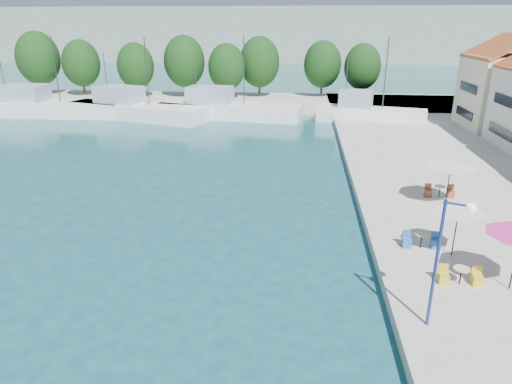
# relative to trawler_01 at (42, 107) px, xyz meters

# --- Properties ---
(quay_far) EXTENTS (90.00, 16.00, 0.60)m
(quay_far) POSITION_rel_trawler_01_xyz_m (23.32, 11.09, -0.77)
(quay_far) COLOR #ACA89C
(quay_far) RESTS_ON ground
(hill_west) EXTENTS (180.00, 40.00, 16.00)m
(hill_west) POSITION_rel_trawler_01_xyz_m (1.32, 104.09, 6.93)
(hill_west) COLOR gray
(hill_west) RESTS_ON ground
(hill_east) EXTENTS (140.00, 40.00, 12.00)m
(hill_east) POSITION_rel_trawler_01_xyz_m (71.32, 124.09, 4.93)
(hill_east) COLOR gray
(hill_east) RESTS_ON ground
(building_06) EXTENTS (9.00, 8.80, 10.20)m
(building_06) POSITION_rel_trawler_01_xyz_m (55.32, -4.91, 4.43)
(building_06) COLOR beige
(building_06) RESTS_ON quay_right
(trawler_01) EXTENTS (20.55, 5.50, 10.20)m
(trawler_01) POSITION_rel_trawler_01_xyz_m (0.00, 0.00, 0.00)
(trawler_01) COLOR white
(trawler_01) RESTS_ON ground
(trawler_02) EXTENTS (18.73, 10.15, 10.20)m
(trawler_02) POSITION_rel_trawler_01_xyz_m (12.63, -0.65, 0.00)
(trawler_02) COLOR white
(trawler_02) RESTS_ON ground
(trawler_03) EXTENTS (18.33, 7.15, 10.20)m
(trawler_03) POSITION_rel_trawler_01_xyz_m (24.12, 0.70, 0.00)
(trawler_03) COLOR white
(trawler_03) RESTS_ON ground
(trawler_04) EXTENTS (13.00, 6.13, 10.20)m
(trawler_04) POSITION_rel_trawler_01_xyz_m (41.36, -0.82, 0.00)
(trawler_04) COLOR white
(trawler_04) RESTS_ON ground
(tree_01) EXTENTS (6.49, 6.49, 9.61)m
(tree_01) POSITION_rel_trawler_01_xyz_m (-7.38, 13.40, 5.08)
(tree_01) COLOR #3F2B19
(tree_01) RESTS_ON quay_far
(tree_02) EXTENTS (5.67, 5.67, 8.39)m
(tree_02) POSITION_rel_trawler_01_xyz_m (-0.60, 13.55, 4.38)
(tree_02) COLOR #3F2B19
(tree_02) RESTS_ON quay_far
(tree_03) EXTENTS (5.43, 5.43, 8.04)m
(tree_03) POSITION_rel_trawler_01_xyz_m (8.51, 12.20, 4.17)
(tree_03) COLOR #3F2B19
(tree_03) RESTS_ON quay_far
(tree_04) EXTENTS (6.12, 6.12, 9.06)m
(tree_04) POSITION_rel_trawler_01_xyz_m (15.63, 13.63, 4.76)
(tree_04) COLOR #3F2B19
(tree_04) RESTS_ON quay_far
(tree_05) EXTENTS (5.41, 5.41, 8.01)m
(tree_05) POSITION_rel_trawler_01_xyz_m (22.31, 12.12, 4.15)
(tree_05) COLOR #3F2B19
(tree_05) RESTS_ON quay_far
(tree_06) EXTENTS (6.02, 6.02, 8.91)m
(tree_06) POSITION_rel_trawler_01_xyz_m (26.88, 14.91, 4.67)
(tree_06) COLOR #3F2B19
(tree_06) RESTS_ON quay_far
(tree_07) EXTENTS (5.61, 5.61, 8.31)m
(tree_07) POSITION_rel_trawler_01_xyz_m (36.36, 15.87, 4.33)
(tree_07) COLOR #3F2B19
(tree_07) RESTS_ON quay_far
(tree_08) EXTENTS (5.38, 5.38, 7.97)m
(tree_08) POSITION_rel_trawler_01_xyz_m (42.20, 14.92, 4.13)
(tree_08) COLOR #3F2B19
(tree_08) RESTS_ON quay_far
(umbrella_white) EXTENTS (2.47, 2.47, 2.25)m
(umbrella_white) POSITION_rel_trawler_01_xyz_m (40.98, -35.49, 1.53)
(umbrella_white) COLOR black
(umbrella_white) RESTS_ON quay_right
(umbrella_cream) EXTENTS (3.12, 3.12, 2.43)m
(umbrella_cream) POSITION_rel_trawler_01_xyz_m (42.58, -28.66, 1.71)
(umbrella_cream) COLOR black
(umbrella_cream) RESTS_ON quay_right
(cafe_table_01) EXTENTS (1.82, 0.70, 0.76)m
(cafe_table_01) POSITION_rel_trawler_01_xyz_m (40.55, -38.14, -0.18)
(cafe_table_01) COLOR black
(cafe_table_01) RESTS_ON quay_right
(cafe_table_02) EXTENTS (1.82, 0.70, 0.76)m
(cafe_table_02) POSITION_rel_trawler_01_xyz_m (39.67, -34.82, -0.18)
(cafe_table_02) COLOR black
(cafe_table_02) RESTS_ON quay_right
(cafe_table_03) EXTENTS (1.82, 0.70, 0.76)m
(cafe_table_03) POSITION_rel_trawler_01_xyz_m (42.54, -27.39, -0.18)
(cafe_table_03) COLOR black
(cafe_table_03) RESTS_ON quay_right
(street_lamp) EXTENTS (0.98, 0.55, 5.03)m
(street_lamp) POSITION_rel_trawler_01_xyz_m (38.74, -41.32, 3.02)
(street_lamp) COLOR navy
(street_lamp) RESTS_ON quay_right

